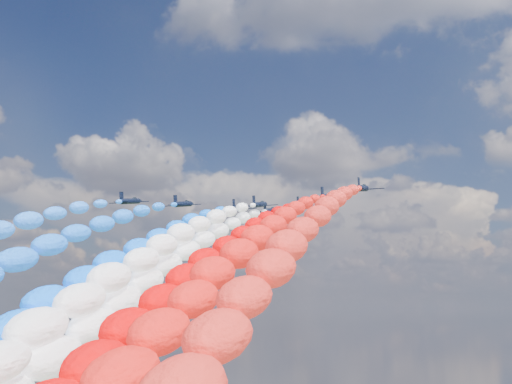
% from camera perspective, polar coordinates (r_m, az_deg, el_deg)
% --- Properties ---
extents(jet_0, '(9.06, 12.21, 4.56)m').
position_cam_1_polar(jet_0, '(148.94, -11.12, -0.81)').
color(jet_0, black).
extents(jet_1, '(8.84, 12.05, 4.56)m').
position_cam_1_polar(jet_1, '(151.15, -6.50, -1.07)').
color(jet_1, black).
extents(trail_1, '(5.77, 102.71, 41.50)m').
position_cam_1_polar(trail_1, '(103.48, -19.28, -6.78)').
color(trail_1, blue).
extents(jet_2, '(9.42, 12.46, 4.56)m').
position_cam_1_polar(jet_2, '(155.79, -1.55, -1.41)').
color(jet_2, black).
extents(trail_2, '(5.77, 102.71, 41.50)m').
position_cam_1_polar(trail_2, '(105.50, -11.60, -7.20)').
color(trail_2, '#0B63FA').
extents(jet_3, '(8.77, 11.99, 4.56)m').
position_cam_1_polar(jet_3, '(150.98, 0.31, -1.13)').
color(jet_3, black).
extents(trail_3, '(5.77, 102.71, 41.50)m').
position_cam_1_polar(trail_3, '(99.86, -9.30, -7.11)').
color(trail_3, white).
extents(jet_4, '(8.90, 12.09, 4.56)m').
position_cam_1_polar(jet_4, '(160.47, 1.27, -1.67)').
color(jet_4, black).
extents(trail_4, '(5.77, 102.71, 41.50)m').
position_cam_1_polar(trail_4, '(108.94, -7.07, -7.42)').
color(trail_4, white).
extents(jet_5, '(9.11, 12.24, 4.56)m').
position_cam_1_polar(jet_5, '(152.62, 4.09, -1.20)').
color(jet_5, black).
extents(trail_5, '(5.77, 102.71, 41.50)m').
position_cam_1_polar(trail_5, '(100.02, -3.45, -7.23)').
color(trail_5, '#DE0204').
extents(jet_6, '(9.48, 12.50, 4.56)m').
position_cam_1_polar(jet_6, '(141.12, 6.38, -0.42)').
color(jet_6, black).
extents(trail_6, '(5.77, 102.71, 41.50)m').
position_cam_1_polar(trail_6, '(87.72, -0.76, -6.82)').
color(trail_6, red).
extents(jet_7, '(8.90, 12.09, 4.56)m').
position_cam_1_polar(jet_7, '(132.26, 9.45, 0.32)').
color(jet_7, black).
extents(trail_7, '(5.77, 102.71, 41.50)m').
position_cam_1_polar(trail_7, '(77.94, 3.61, -6.36)').
color(trail_7, red).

